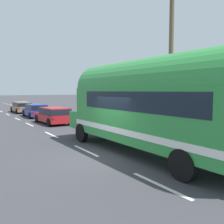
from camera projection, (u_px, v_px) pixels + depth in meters
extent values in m
plane|color=#38383D|center=(99.00, 157.00, 10.16)|extent=(300.00, 300.00, 0.00)
cube|color=silver|center=(160.00, 185.00, 7.11)|extent=(0.14, 2.40, 0.01)
cube|color=silver|center=(86.00, 151.00, 11.19)|extent=(0.14, 2.40, 0.01)
cube|color=silver|center=(51.00, 135.00, 15.26)|extent=(0.14, 2.40, 0.01)
cube|color=silver|center=(29.00, 124.00, 19.88)|extent=(0.14, 2.40, 0.01)
cube|color=silver|center=(17.00, 119.00, 23.83)|extent=(0.14, 2.40, 0.01)
cube|color=silver|center=(8.00, 114.00, 28.32)|extent=(0.14, 2.40, 0.01)
cube|color=silver|center=(1.00, 111.00, 32.51)|extent=(0.14, 2.40, 0.01)
cube|color=silver|center=(71.00, 121.00, 22.31)|extent=(0.12, 80.00, 0.01)
cylinder|color=brown|center=(171.00, 62.00, 12.58)|extent=(0.24, 0.24, 8.50)
cube|color=#2D8C3D|center=(149.00, 115.00, 10.29)|extent=(2.66, 8.91, 2.30)
cylinder|color=#2D8C3D|center=(149.00, 87.00, 10.19)|extent=(2.60, 8.81, 2.45)
cube|color=#2D8C3D|center=(91.00, 119.00, 14.57)|extent=(2.28, 1.34, 0.95)
cube|color=silver|center=(149.00, 130.00, 10.35)|extent=(2.70, 8.95, 0.24)
cube|color=black|center=(154.00, 101.00, 9.99)|extent=(2.65, 7.11, 0.76)
cube|color=black|center=(96.00, 97.00, 13.96)|extent=(2.14, 0.14, 0.96)
cube|color=silver|center=(86.00, 120.00, 15.16)|extent=(0.90, 0.12, 0.56)
cylinder|color=black|center=(82.00, 133.00, 13.11)|extent=(0.28, 1.00, 1.00)
cylinder|color=black|center=(117.00, 129.00, 14.39)|extent=(0.28, 1.00, 1.00)
cylinder|color=black|center=(183.00, 165.00, 7.40)|extent=(0.28, 1.00, 1.00)
cube|color=#A5191E|center=(53.00, 117.00, 20.47)|extent=(1.99, 4.47, 0.60)
cube|color=#A5191E|center=(55.00, 111.00, 20.03)|extent=(1.74, 3.01, 0.55)
cube|color=black|center=(55.00, 111.00, 20.04)|extent=(1.80, 3.05, 0.43)
cube|color=red|center=(53.00, 118.00, 18.19)|extent=(0.20, 0.05, 0.14)
cube|color=red|center=(73.00, 117.00, 19.10)|extent=(0.20, 0.05, 0.14)
cylinder|color=black|center=(37.00, 119.00, 21.23)|extent=(0.22, 0.65, 0.64)
cylinder|color=black|center=(56.00, 117.00, 22.22)|extent=(0.22, 0.65, 0.64)
cylinder|color=black|center=(49.00, 122.00, 18.76)|extent=(0.22, 0.65, 0.64)
cylinder|color=black|center=(70.00, 121.00, 19.76)|extent=(0.22, 0.65, 0.64)
cube|color=navy|center=(35.00, 112.00, 25.63)|extent=(1.91, 4.46, 0.60)
cube|color=navy|center=(36.00, 107.00, 25.18)|extent=(1.67, 3.01, 0.55)
cube|color=black|center=(36.00, 107.00, 25.18)|extent=(1.73, 3.05, 0.43)
cube|color=red|center=(32.00, 112.00, 23.32)|extent=(0.20, 0.05, 0.14)
cube|color=red|center=(48.00, 112.00, 24.12)|extent=(0.20, 0.05, 0.14)
cylinder|color=black|center=(24.00, 113.00, 26.50)|extent=(0.22, 0.65, 0.64)
cylinder|color=black|center=(40.00, 112.00, 27.37)|extent=(0.22, 0.65, 0.64)
cylinder|color=black|center=(30.00, 116.00, 23.92)|extent=(0.22, 0.65, 0.64)
cylinder|color=black|center=(47.00, 115.00, 24.80)|extent=(0.22, 0.65, 0.64)
cube|color=olive|center=(21.00, 108.00, 30.87)|extent=(1.81, 4.78, 0.60)
cube|color=olive|center=(22.00, 104.00, 30.42)|extent=(1.60, 3.33, 0.55)
cube|color=black|center=(22.00, 104.00, 30.43)|extent=(1.66, 3.37, 0.43)
cube|color=red|center=(19.00, 108.00, 28.43)|extent=(0.20, 0.04, 0.14)
cube|color=red|center=(32.00, 108.00, 29.25)|extent=(0.20, 0.04, 0.14)
cylinder|color=black|center=(12.00, 109.00, 31.86)|extent=(0.20, 0.64, 0.64)
cylinder|color=black|center=(25.00, 109.00, 32.76)|extent=(0.20, 0.64, 0.64)
cylinder|color=black|center=(17.00, 111.00, 29.02)|extent=(0.20, 0.64, 0.64)
cylinder|color=black|center=(31.00, 111.00, 29.93)|extent=(0.20, 0.64, 0.64)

